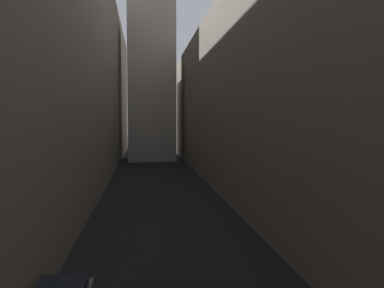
% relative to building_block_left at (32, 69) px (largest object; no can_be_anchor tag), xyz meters
% --- Properties ---
extents(ground_plane, '(264.00, 264.00, 0.00)m').
position_rel_building_block_left_xyz_m(ground_plane, '(13.37, -2.00, -12.58)').
color(ground_plane, black).
extents(building_block_left, '(15.74, 108.00, 25.16)m').
position_rel_building_block_left_xyz_m(building_block_left, '(0.00, 0.00, 0.00)').
color(building_block_left, '#756B5B').
rests_on(building_block_left, ground).
extents(building_block_right, '(13.88, 108.00, 18.89)m').
position_rel_building_block_left_xyz_m(building_block_right, '(25.81, 0.00, -3.13)').
color(building_block_right, '#756B5B').
rests_on(building_block_right, ground).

